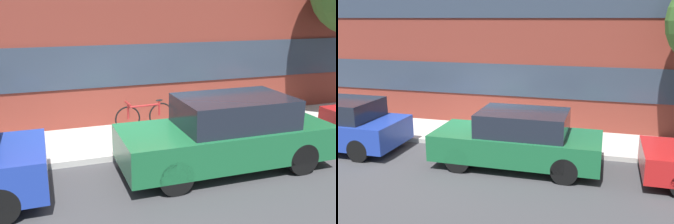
% 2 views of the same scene
% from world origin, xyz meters
% --- Properties ---
extents(ground_plane, '(56.00, 56.00, 0.00)m').
position_xyz_m(ground_plane, '(0.00, 0.00, 0.00)').
color(ground_plane, '#38383A').
extents(sidewalk_strip, '(28.00, 2.23, 0.14)m').
position_xyz_m(sidewalk_strip, '(0.00, 1.11, 0.07)').
color(sidewalk_strip, '#B2AFA8').
rests_on(sidewalk_strip, ground_plane).
extents(parked_car_green, '(4.34, 1.73, 1.51)m').
position_xyz_m(parked_car_green, '(1.43, -1.05, 0.75)').
color(parked_car_green, '#195B33').
rests_on(parked_car_green, ground_plane).
extents(bicycle, '(1.60, 0.44, 0.77)m').
position_xyz_m(bicycle, '(0.38, 1.54, 0.52)').
color(bicycle, black).
rests_on(bicycle, sidewalk_strip).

